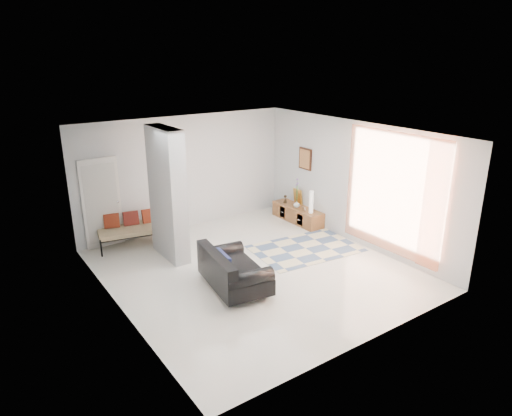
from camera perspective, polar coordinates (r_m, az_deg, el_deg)
floor at (r=9.40m, az=-0.20°, el=-7.70°), size 6.00×6.00×0.00m
ceiling at (r=8.52m, az=-0.23°, el=9.39°), size 6.00×6.00×0.00m
wall_back at (r=11.36m, az=-8.85°, el=4.36°), size 6.00×0.00×6.00m
wall_front at (r=6.78m, az=14.41°, el=-6.19°), size 6.00×0.00×6.00m
wall_left at (r=7.74m, az=-17.26°, el=-3.27°), size 0.00×6.00×6.00m
wall_right at (r=10.60m, az=12.14°, el=3.10°), size 0.00×6.00×6.00m
partition_column at (r=9.69m, az=-11.00°, el=1.70°), size 0.35×1.20×2.80m
hallway_door at (r=10.72m, az=-18.75°, el=0.57°), size 0.85×0.06×2.04m
curtain at (r=9.81m, az=16.69°, el=1.75°), size 0.00×2.55×2.55m
wall_art at (r=11.68m, az=6.18°, el=6.13°), size 0.04×0.45×0.55m
media_console at (r=11.96m, az=5.21°, el=-0.74°), size 0.45×1.60×0.80m
loveseat at (r=8.56m, az=-3.09°, el=-7.86°), size 1.13×1.68×0.76m
daybed at (r=10.81m, az=-14.47°, el=-2.29°), size 1.97×1.12×0.77m
area_rug at (r=10.40m, az=6.20°, el=-5.05°), size 2.48×1.79×0.01m
cylinder_lamp at (r=11.41m, az=6.93°, el=0.74°), size 0.10×0.10×0.56m
bronze_figurine at (r=12.17m, az=3.68°, el=1.14°), size 0.11×0.11×0.21m
vase at (r=11.83m, az=5.10°, el=0.48°), size 0.18×0.18×0.17m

